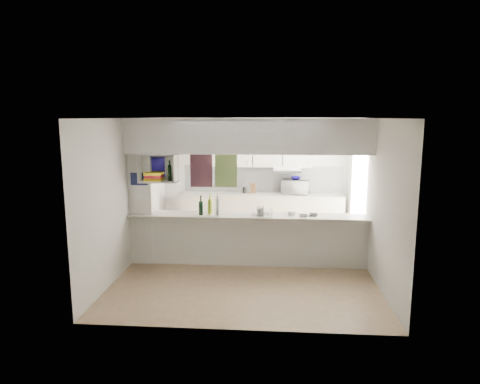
# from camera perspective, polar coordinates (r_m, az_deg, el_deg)

# --- Properties ---
(floor) EXTENTS (4.80, 4.80, 0.00)m
(floor) POSITION_cam_1_polar(r_m,az_deg,el_deg) (7.80, 1.00, -9.65)
(floor) COLOR #927355
(floor) RESTS_ON ground
(ceiling) EXTENTS (4.80, 4.80, 0.00)m
(ceiling) POSITION_cam_1_polar(r_m,az_deg,el_deg) (7.35, 1.06, 9.82)
(ceiling) COLOR white
(ceiling) RESTS_ON wall_back
(wall_back) EXTENTS (4.20, 0.00, 4.20)m
(wall_back) POSITION_cam_1_polar(r_m,az_deg,el_deg) (9.83, 1.84, 2.26)
(wall_back) COLOR silver
(wall_back) RESTS_ON floor
(wall_left) EXTENTS (0.00, 4.80, 4.80)m
(wall_left) POSITION_cam_1_polar(r_m,az_deg,el_deg) (7.87, -14.42, 0.00)
(wall_left) COLOR silver
(wall_left) RESTS_ON floor
(wall_right) EXTENTS (0.00, 4.80, 4.80)m
(wall_right) POSITION_cam_1_polar(r_m,az_deg,el_deg) (7.64, 16.95, -0.41)
(wall_right) COLOR silver
(wall_right) RESTS_ON floor
(servery_partition) EXTENTS (4.20, 0.50, 2.60)m
(servery_partition) POSITION_cam_1_polar(r_m,az_deg,el_deg) (7.42, -0.30, 2.54)
(servery_partition) COLOR silver
(servery_partition) RESTS_ON floor
(cubby_shelf) EXTENTS (0.65, 0.35, 0.50)m
(cubby_shelf) POSITION_cam_1_polar(r_m,az_deg,el_deg) (7.60, -10.89, 2.92)
(cubby_shelf) COLOR white
(cubby_shelf) RESTS_ON bulkhead
(kitchen_run) EXTENTS (3.60, 0.63, 2.24)m
(kitchen_run) POSITION_cam_1_polar(r_m,az_deg,el_deg) (9.65, 2.71, -0.76)
(kitchen_run) COLOR beige
(kitchen_run) RESTS_ON floor
(microwave) EXTENTS (0.65, 0.49, 0.33)m
(microwave) POSITION_cam_1_polar(r_m,az_deg,el_deg) (9.61, 7.37, 0.70)
(microwave) COLOR white
(microwave) RESTS_ON bench_top
(bowl) EXTENTS (0.24, 0.24, 0.06)m
(bowl) POSITION_cam_1_polar(r_m,az_deg,el_deg) (9.61, 7.46, 1.86)
(bowl) COLOR #130B7D
(bowl) RESTS_ON microwave
(dish_rack) EXTENTS (0.38, 0.30, 0.19)m
(dish_rack) POSITION_cam_1_polar(r_m,az_deg,el_deg) (7.46, 2.97, -2.60)
(dish_rack) COLOR silver
(dish_rack) RESTS_ON breakfast_bar
(cup) EXTENTS (0.17, 0.17, 0.11)m
(cup) POSITION_cam_1_polar(r_m,az_deg,el_deg) (7.47, 2.71, -2.65)
(cup) COLOR white
(cup) RESTS_ON dish_rack
(wine_bottles) EXTENTS (0.38, 0.16, 0.38)m
(wine_bottles) POSITION_cam_1_polar(r_m,az_deg,el_deg) (7.53, -4.03, -2.00)
(wine_bottles) COLOR black
(wine_bottles) RESTS_ON breakfast_bar
(plastic_tubs) EXTENTS (0.51, 0.21, 0.07)m
(plastic_tubs) POSITION_cam_1_polar(r_m,az_deg,el_deg) (7.55, 8.19, -2.91)
(plastic_tubs) COLOR silver
(plastic_tubs) RESTS_ON breakfast_bar
(utensil_jar) EXTENTS (0.10, 0.10, 0.14)m
(utensil_jar) POSITION_cam_1_polar(r_m,az_deg,el_deg) (9.64, 0.64, 0.25)
(utensil_jar) COLOR black
(utensil_jar) RESTS_ON bench_top
(knife_block) EXTENTS (0.13, 0.12, 0.22)m
(knife_block) POSITION_cam_1_polar(r_m,az_deg,el_deg) (9.66, 1.77, 0.51)
(knife_block) COLOR brown
(knife_block) RESTS_ON bench_top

